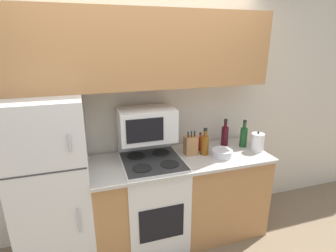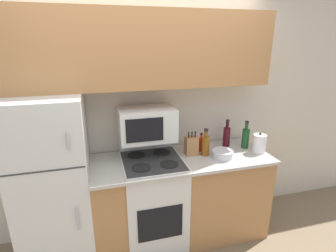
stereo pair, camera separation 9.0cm
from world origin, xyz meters
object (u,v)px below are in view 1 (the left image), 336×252
object	(u,v)px
bottle_hot_sauce	(200,144)
kettle	(257,142)
stove	(153,201)
microwave	(146,124)
knife_block	(191,145)
bottle_wine_red	(225,135)
bowl	(222,153)
bottle_whiskey	(205,144)
refrigerator	(54,186)
bottle_wine_green	(244,136)

from	to	relation	value
bottle_hot_sauce	kettle	distance (m)	0.60
stove	microwave	bearing A→B (deg)	97.30
knife_block	bottle_wine_red	bearing A→B (deg)	14.54
bowl	microwave	bearing A→B (deg)	161.10
knife_block	bottle_hot_sauce	xyz separation A→B (m)	(0.13, 0.06, -0.02)
bowl	kettle	world-z (taller)	kettle
knife_block	bottle_whiskey	world-z (taller)	bottle_whiskey
stove	bottle_wine_red	world-z (taller)	bottle_wine_red
stove	bottle_hot_sauce	world-z (taller)	bottle_hot_sauce
refrigerator	bottle_wine_red	xyz separation A→B (m)	(1.77, 0.14, 0.24)
refrigerator	bottle_hot_sauce	bearing A→B (deg)	3.31
bowl	bottle_wine_red	size ratio (longest dim) A/B	0.70
knife_block	bottle_whiskey	bearing A→B (deg)	-18.94
microwave	bottle_wine_green	distance (m)	1.08
bottle_wine_red	microwave	bearing A→B (deg)	-178.01
microwave	bottle_whiskey	distance (m)	0.63
refrigerator	kettle	world-z (taller)	refrigerator
bottle_hot_sauce	bottle_whiskey	distance (m)	0.11
bottle_hot_sauce	kettle	size ratio (longest dim) A/B	0.94
bottle_wine_red	kettle	bearing A→B (deg)	-43.69
bottle_hot_sauce	bottle_whiskey	xyz separation A→B (m)	(0.00, -0.11, 0.03)
bottle_whiskey	kettle	world-z (taller)	bottle_whiskey
bowl	bottle_whiskey	size ratio (longest dim) A/B	0.75
stove	knife_block	distance (m)	0.68
bottle_wine_red	bottle_whiskey	size ratio (longest dim) A/B	1.07
bottle_hot_sauce	bottle_wine_green	distance (m)	0.50
bottle_hot_sauce	bottle_wine_green	size ratio (longest dim) A/B	0.67
bottle_wine_green	bottle_wine_red	xyz separation A→B (m)	(-0.17, 0.10, 0.00)
microwave	bottle_wine_green	size ratio (longest dim) A/B	1.79
bottle_wine_red	bottle_wine_green	bearing A→B (deg)	-29.53
refrigerator	stove	world-z (taller)	refrigerator
bottle_whiskey	bottle_wine_red	bearing A→B (deg)	27.19
bowl	knife_block	bearing A→B (deg)	150.34
bottle_wine_red	bowl	bearing A→B (deg)	-123.45
knife_block	stove	bearing A→B (deg)	-173.86
stove	microwave	distance (m)	0.79
kettle	microwave	bearing A→B (deg)	169.59
stove	kettle	xyz separation A→B (m)	(1.12, -0.08, 0.54)
bottle_hot_sauce	bottle_wine_red	size ratio (longest dim) A/B	0.67
microwave	bowl	size ratio (longest dim) A/B	2.56
knife_block	kettle	xyz separation A→B (m)	(0.70, -0.12, -0.00)
bottle_wine_green	bottle_whiskey	distance (m)	0.50
refrigerator	bottle_wine_red	world-z (taller)	refrigerator
bowl	bottle_hot_sauce	world-z (taller)	bottle_hot_sauce
stove	bottle_wine_green	xyz separation A→B (m)	(1.04, 0.06, 0.56)
knife_block	bottle_wine_red	world-z (taller)	bottle_wine_red
kettle	knife_block	bearing A→B (deg)	170.14
bottle_wine_red	bottle_whiskey	xyz separation A→B (m)	(-0.32, -0.16, -0.01)
refrigerator	bottle_wine_green	size ratio (longest dim) A/B	5.38
microwave	bottle_whiskey	size ratio (longest dim) A/B	1.92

